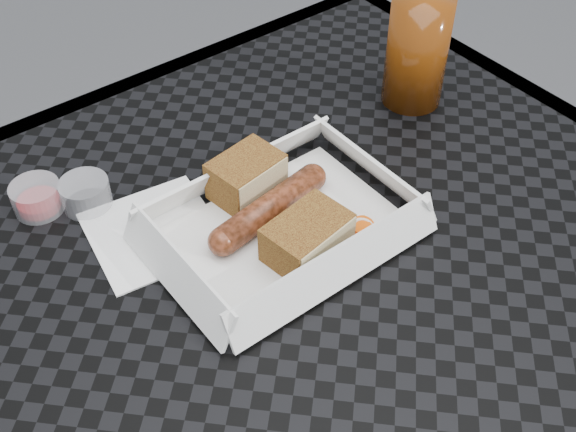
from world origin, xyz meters
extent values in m
cube|color=black|center=(0.00, 0.00, 0.74)|extent=(0.80, 0.80, 0.01)
cube|color=black|center=(0.00, 0.39, 0.73)|extent=(0.80, 0.03, 0.03)
cylinder|color=black|center=(0.35, 0.35, 0.36)|extent=(0.03, 0.03, 0.73)
cube|color=white|center=(0.00, 0.07, 0.75)|extent=(0.22, 0.15, 0.00)
cylinder|color=brown|center=(0.00, 0.09, 0.76)|extent=(0.13, 0.05, 0.03)
sphere|color=brown|center=(0.06, 0.10, 0.76)|extent=(0.03, 0.03, 0.03)
sphere|color=brown|center=(-0.06, 0.08, 0.76)|extent=(0.03, 0.03, 0.03)
cube|color=brown|center=(0.00, 0.13, 0.77)|extent=(0.08, 0.06, 0.04)
cube|color=brown|center=(0.00, 0.03, 0.77)|extent=(0.08, 0.06, 0.04)
cylinder|color=#E55409|center=(0.05, 0.02, 0.75)|extent=(0.02, 0.02, 0.00)
torus|color=white|center=(0.06, 0.01, 0.75)|extent=(0.02, 0.02, 0.00)
cube|color=#B2D17F|center=(0.06, 0.02, 0.75)|extent=(0.02, 0.02, 0.00)
cube|color=white|center=(-0.10, 0.15, 0.75)|extent=(0.14, 0.14, 0.00)
cylinder|color=maroon|center=(-0.17, 0.25, 0.76)|extent=(0.05, 0.05, 0.03)
cylinder|color=silver|center=(-0.13, 0.22, 0.76)|extent=(0.05, 0.05, 0.03)
cylinder|color=#582607|center=(0.26, 0.15, 0.81)|extent=(0.07, 0.07, 0.13)
camera|label=1|loc=(-0.30, -0.32, 1.26)|focal=45.00mm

